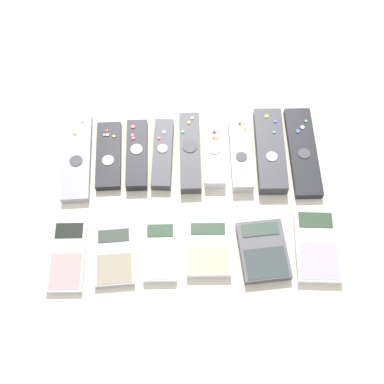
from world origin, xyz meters
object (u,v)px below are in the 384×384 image
(calculator_0, at_px, (67,256))
(calculator_4, at_px, (263,251))
(calculator_2, at_px, (160,252))
(remote_7, at_px, (270,150))
(remote_3, at_px, (163,154))
(calculator_5, at_px, (317,246))
(remote_4, at_px, (188,152))
(remote_5, at_px, (214,153))
(remote_0, at_px, (77,158))
(calculator_3, at_px, (208,249))
(remote_2, at_px, (137,154))
(remote_8, at_px, (303,152))
(calculator_1, at_px, (114,256))
(remote_6, at_px, (240,154))
(remote_1, at_px, (109,155))

(calculator_0, bearing_deg, calculator_4, 0.31)
(calculator_2, bearing_deg, remote_7, 43.90)
(remote_3, relative_size, calculator_5, 1.08)
(remote_4, xyz_separation_m, calculator_4, (0.14, -0.23, -0.00))
(remote_5, xyz_separation_m, calculator_5, (0.19, -0.22, -0.00))
(remote_0, relative_size, calculator_5, 1.33)
(calculator_3, bearing_deg, remote_2, 124.27)
(remote_2, height_order, calculator_4, remote_2)
(remote_5, distance_m, remote_8, 0.19)
(remote_0, height_order, calculator_1, remote_0)
(remote_0, distance_m, remote_6, 0.35)
(remote_4, xyz_separation_m, calculator_5, (0.24, -0.22, -0.00))
(calculator_4, bearing_deg, remote_3, 125.84)
(remote_7, relative_size, calculator_5, 1.29)
(calculator_0, bearing_deg, remote_2, 60.46)
(remote_8, xyz_separation_m, calculator_0, (-0.49, -0.21, -0.00))
(remote_6, distance_m, calculator_0, 0.41)
(calculator_0, relative_size, calculator_1, 1.21)
(remote_4, bearing_deg, calculator_4, -58.16)
(remote_2, distance_m, calculator_1, 0.23)
(remote_1, distance_m, calculator_0, 0.24)
(remote_3, distance_m, remote_7, 0.23)
(remote_0, relative_size, calculator_2, 1.69)
(remote_7, height_order, remote_8, remote_7)
(calculator_3, xyz_separation_m, calculator_5, (0.21, -0.00, -0.00))
(calculator_2, height_order, calculator_5, calculator_5)
(remote_0, bearing_deg, calculator_2, -52.62)
(remote_2, xyz_separation_m, calculator_2, (0.05, -0.22, -0.00))
(calculator_4, relative_size, calculator_5, 0.82)
(remote_6, xyz_separation_m, calculator_4, (0.03, -0.22, -0.00))
(remote_0, distance_m, calculator_0, 0.22)
(remote_5, distance_m, remote_6, 0.06)
(remote_6, relative_size, calculator_1, 1.41)
(remote_2, height_order, remote_5, same)
(remote_5, xyz_separation_m, remote_7, (0.12, 0.00, 0.00))
(remote_0, height_order, calculator_0, remote_0)
(remote_3, bearing_deg, remote_2, -176.16)
(remote_7, xyz_separation_m, calculator_4, (-0.04, -0.23, -0.00))
(remote_3, relative_size, remote_5, 1.07)
(calculator_2, height_order, calculator_3, calculator_3)
(calculator_3, bearing_deg, remote_7, 58.39)
(remote_3, relative_size, calculator_2, 1.37)
(remote_3, relative_size, remote_8, 0.78)
(remote_5, distance_m, calculator_5, 0.29)
(remote_1, distance_m, calculator_2, 0.25)
(remote_4, bearing_deg, remote_8, -0.75)
(remote_0, xyz_separation_m, remote_3, (0.18, 0.00, 0.00))
(remote_5, bearing_deg, remote_6, -2.11)
(remote_8, height_order, calculator_0, remote_8)
(remote_1, xyz_separation_m, remote_6, (0.28, -0.01, 0.00))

